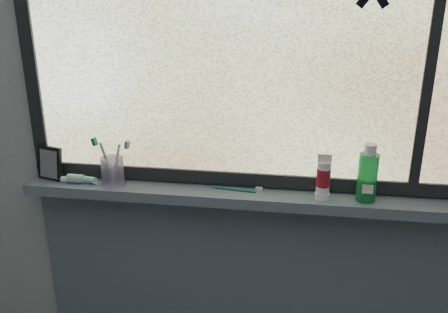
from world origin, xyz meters
TOP-DOWN VIEW (x-y plane):
  - wall_back at (0.00, 1.30)m, footprint 3.00×0.01m
  - windowsill at (0.00, 1.23)m, footprint 1.62×0.14m
  - sill_apron at (0.00, 1.29)m, footprint 1.62×0.02m
  - window_pane at (0.00, 1.28)m, footprint 1.50×0.01m
  - frame_bottom at (0.00, 1.28)m, footprint 1.60×0.03m
  - frame_left at (-0.78, 1.28)m, footprint 0.05×0.03m
  - frame_mullion at (0.60, 1.28)m, footprint 0.03×0.03m
  - vanity_mirror at (-0.73, 1.24)m, footprint 0.11×0.08m
  - toothpaste_tube at (-0.60, 1.21)m, footprint 0.19×0.05m
  - toothbrush_cup at (-0.47, 1.21)m, footprint 0.10×0.10m
  - toothbrush_lying at (-0.02, 1.23)m, footprint 0.20×0.04m
  - mouthwash_bottle at (0.44, 1.22)m, footprint 0.08×0.08m
  - cream_tube at (0.29, 1.21)m, footprint 0.06×0.06m

SIDE VIEW (x-z plane):
  - sill_apron at x=0.00m, z-range 0.00..0.98m
  - windowsill at x=0.00m, z-range 0.98..1.02m
  - toothbrush_lying at x=-0.02m, z-range 1.02..1.03m
  - toothpaste_tube at x=-0.60m, z-range 1.02..1.05m
  - frame_bottom at x=0.00m, z-range 1.02..1.07m
  - toothbrush_cup at x=-0.47m, z-range 1.02..1.13m
  - vanity_mirror at x=-0.73m, z-range 1.02..1.15m
  - cream_tube at x=0.29m, z-range 1.05..1.17m
  - mouthwash_bottle at x=0.44m, z-range 1.04..1.21m
  - wall_back at x=0.00m, z-range 0.00..2.50m
  - frame_left at x=-0.78m, z-range 0.98..2.08m
  - window_pane at x=0.00m, z-range 1.03..2.03m
  - frame_mullion at x=0.60m, z-range 1.03..2.03m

